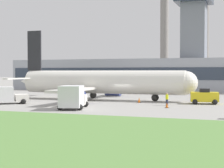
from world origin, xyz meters
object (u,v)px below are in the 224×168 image
object	(u,v)px
fuel_truck	(6,95)
baggage_truck	(73,97)
ground_crew_person	(167,99)
pushback_tug	(204,97)
airplane	(100,82)

from	to	relation	value
fuel_truck	baggage_truck	bearing A→B (deg)	-14.69
baggage_truck	ground_crew_person	bearing A→B (deg)	40.54
fuel_truck	ground_crew_person	size ratio (longest dim) A/B	3.27
baggage_truck	fuel_truck	distance (m)	11.82
pushback_tug	ground_crew_person	distance (m)	5.90
baggage_truck	ground_crew_person	xyz separation A→B (m)	(9.43, 8.06, -0.50)
airplane	ground_crew_person	bearing A→B (deg)	-27.49
baggage_truck	fuel_truck	xyz separation A→B (m)	(-11.43, 3.00, -0.20)
airplane	pushback_tug	bearing A→B (deg)	-7.18
pushback_tug	ground_crew_person	bearing A→B (deg)	-135.75
ground_crew_person	pushback_tug	bearing A→B (deg)	44.25
airplane	fuel_truck	size ratio (longest dim) A/B	5.47
fuel_truck	ground_crew_person	world-z (taller)	fuel_truck
baggage_truck	pushback_tug	bearing A→B (deg)	41.73
pushback_tug	fuel_truck	size ratio (longest dim) A/B	0.74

